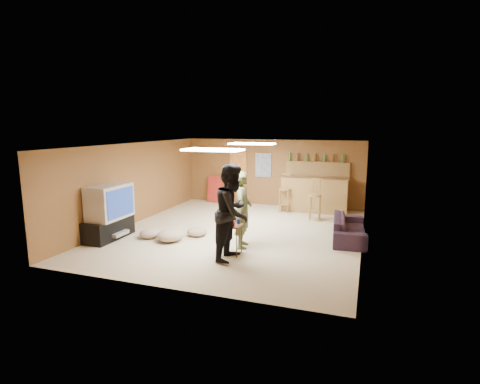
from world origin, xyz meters
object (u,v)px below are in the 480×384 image
(tv_body, at_px, (110,202))
(person_olive, at_px, (242,210))
(bar_counter, at_px, (314,194))
(sofa, at_px, (349,228))
(tray_table, at_px, (230,239))
(person_black, at_px, (233,212))

(tv_body, xyz_separation_m, person_olive, (3.14, 0.46, -0.05))
(bar_counter, bearing_deg, tv_body, -133.00)
(sofa, height_order, tray_table, tray_table)
(tv_body, distance_m, person_black, 3.21)
(sofa, bearing_deg, person_olive, 117.06)
(person_olive, height_order, person_black, person_black)
(person_black, height_order, sofa, person_black)
(bar_counter, distance_m, person_olive, 4.13)
(sofa, relative_size, tray_table, 2.92)
(tv_body, distance_m, tray_table, 3.10)
(tv_body, xyz_separation_m, person_black, (3.19, -0.31, 0.06))
(tv_body, relative_size, tray_table, 1.72)
(sofa, bearing_deg, tv_body, 104.29)
(tv_body, relative_size, person_black, 0.57)
(tv_body, xyz_separation_m, tray_table, (3.05, -0.08, -0.58))
(tray_table, bearing_deg, bar_counter, 76.33)
(person_black, relative_size, sofa, 1.03)
(bar_counter, relative_size, tray_table, 3.12)
(person_olive, xyz_separation_m, person_black, (0.05, -0.76, 0.12))
(tv_body, bearing_deg, tray_table, -1.53)
(tv_body, relative_size, sofa, 0.59)
(person_olive, height_order, sofa, person_olive)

